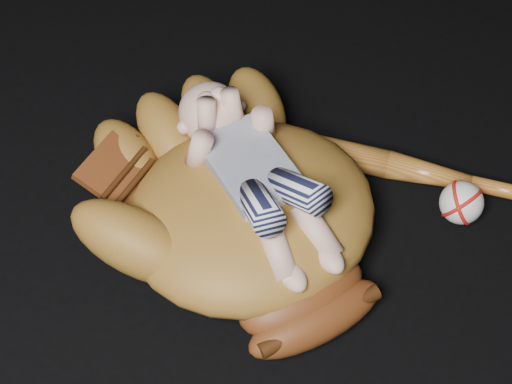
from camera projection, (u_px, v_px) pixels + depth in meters
baseball_glove at (251, 205)px, 1.13m from camera, size 0.54×0.60×0.16m
newborn_baby at (260, 177)px, 1.10m from camera, size 0.23×0.39×0.15m
baseball_bat at (405, 168)px, 1.25m from camera, size 0.31×0.44×0.05m
baseball at (462, 203)px, 1.19m from camera, size 0.09×0.09×0.07m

